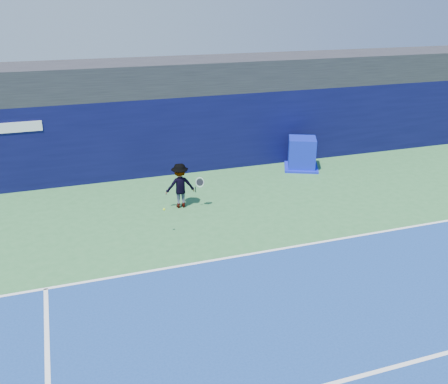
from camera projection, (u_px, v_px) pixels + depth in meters
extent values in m
plane|color=#326F39|center=(290.00, 319.00, 10.80)|extent=(80.00, 80.00, 0.00)
cube|color=white|center=(241.00, 256.00, 13.44)|extent=(24.00, 0.10, 0.01)
cube|color=white|center=(339.00, 382.00, 9.04)|extent=(24.00, 0.10, 0.01)
cube|color=black|center=(165.00, 76.00, 19.60)|extent=(36.00, 3.00, 1.20)
cube|color=#090A34|center=(173.00, 134.00, 19.49)|extent=(36.00, 1.00, 3.00)
cube|color=#0C17A9|center=(302.00, 153.00, 20.04)|extent=(1.41, 1.41, 1.27)
cube|color=#0D15C0|center=(301.00, 167.00, 20.26)|extent=(1.76, 1.76, 0.08)
imported|color=silver|center=(180.00, 186.00, 16.31)|extent=(0.99, 0.60, 1.50)
cylinder|color=black|center=(195.00, 189.00, 16.26)|extent=(0.07, 0.13, 0.24)
torus|color=silver|center=(200.00, 182.00, 16.17)|extent=(0.28, 0.16, 0.27)
cylinder|color=black|center=(200.00, 182.00, 16.17)|extent=(0.23, 0.12, 0.23)
sphere|color=#B6E018|center=(164.00, 209.00, 14.35)|extent=(0.07, 0.07, 0.07)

